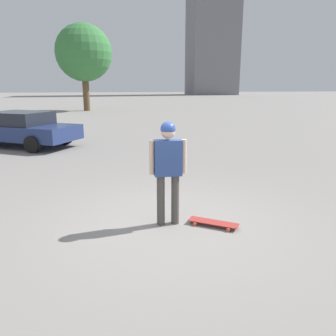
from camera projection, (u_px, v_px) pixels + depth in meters
ground_plane at (168, 224)px, 5.69m from camera, size 220.00×220.00×0.00m
person at (168, 163)px, 5.42m from camera, size 0.62×0.25×1.77m
skateboard at (213, 223)px, 5.58m from camera, size 0.83×0.66×0.07m
car_parked_near at (19, 128)px, 12.77m from camera, size 4.98×3.97×1.35m
building_block_distant at (213, 7)px, 78.51m from camera, size 11.27×9.95×41.28m
tree_distant at (84, 53)px, 29.61m from camera, size 5.09×5.09×7.74m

